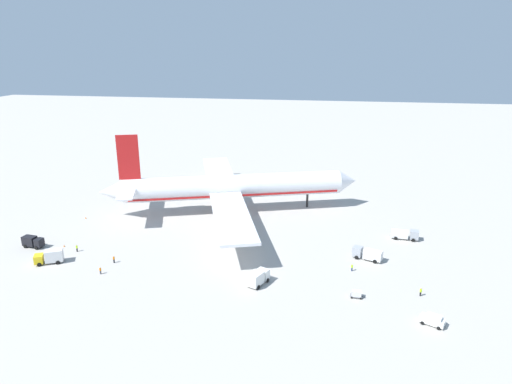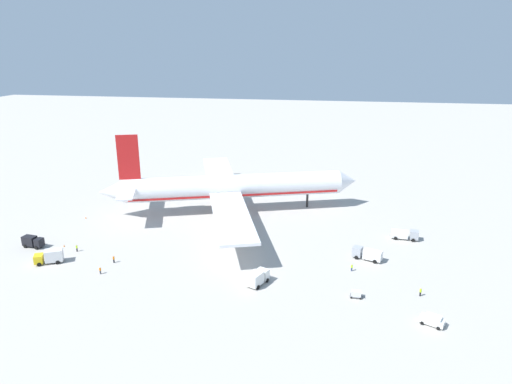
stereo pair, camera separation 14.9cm
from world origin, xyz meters
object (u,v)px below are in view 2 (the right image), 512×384
object	(u,v)px
service_truck_1	(257,277)
traffic_cone_0	(86,218)
service_truck_2	(367,254)
service_truck_4	(405,234)
ground_worker_4	(114,259)
traffic_cone_2	(64,246)
service_truck_3	(33,241)
ground_worker_1	(352,267)
ground_worker_0	(77,248)
traffic_cone_1	(121,189)
baggage_cart_0	(356,294)
ground_worker_3	(420,292)
service_van	(432,320)
ground_worker_2	(100,270)
service_truck_0	(50,256)
airliner	(231,187)

from	to	relation	value
service_truck_1	traffic_cone_0	xyz separation A→B (m)	(-55.17, 28.94, -1.35)
service_truck_2	service_truck_4	size ratio (longest dim) A/B	1.02
ground_worker_4	service_truck_4	bearing A→B (deg)	20.62
traffic_cone_0	traffic_cone_2	xyz separation A→B (m)	(4.87, -18.76, 0.00)
service_truck_1	service_truck_3	distance (m)	58.29
service_truck_2	traffic_cone_2	bearing A→B (deg)	-175.63
service_truck_1	ground_worker_1	bearing A→B (deg)	25.96
ground_worker_0	service_truck_1	bearing A→B (deg)	-10.19
ground_worker_4	traffic_cone_0	world-z (taller)	ground_worker_4
traffic_cone_0	traffic_cone_1	xyz separation A→B (m)	(-2.15, 27.04, 0.00)
service_truck_3	baggage_cart_0	bearing A→B (deg)	-7.56
baggage_cart_0	ground_worker_3	size ratio (longest dim) A/B	1.63
service_truck_1	ground_worker_4	size ratio (longest dim) A/B	3.42
service_van	ground_worker_1	world-z (taller)	service_van
ground_worker_2	service_truck_0	bearing A→B (deg)	167.86
service_truck_0	service_van	size ratio (longest dim) A/B	1.42
service_truck_0	baggage_cart_0	bearing A→B (deg)	-2.69
service_truck_1	service_van	size ratio (longest dim) A/B	1.29
service_truck_0	ground_worker_2	world-z (taller)	service_truck_0
ground_worker_2	ground_worker_1	bearing A→B (deg)	11.41
airliner	traffic_cone_1	xyz separation A→B (m)	(-41.87, 13.49, -7.22)
service_truck_2	ground_worker_0	size ratio (longest dim) A/B	4.01
ground_worker_3	airliner	bearing A→B (deg)	139.21
ground_worker_1	traffic_cone_2	world-z (taller)	ground_worker_1
service_van	traffic_cone_0	distance (m)	95.90
service_truck_3	service_truck_2	bearing A→B (deg)	5.05
airliner	ground_worker_4	world-z (taller)	airliner
ground_worker_2	traffic_cone_1	size ratio (longest dim) A/B	2.99
service_van	traffic_cone_1	xyz separation A→B (m)	(-90.28, 64.83, -0.76)
service_truck_2	ground_worker_1	xyz separation A→B (m)	(-3.67, -6.33, -0.65)
ground_worker_1	traffic_cone_0	xyz separation A→B (m)	(-74.60, 19.48, -0.56)
ground_worker_2	service_truck_3	bearing A→B (deg)	156.56
traffic_cone_0	service_truck_3	bearing A→B (deg)	-96.95
service_truck_0	service_truck_1	world-z (taller)	service_truck_0
service_truck_0	traffic_cone_0	distance (m)	28.28
service_van	service_truck_2	bearing A→B (deg)	111.82
service_truck_3	traffic_cone_2	bearing A→B (deg)	11.73
ground_worker_3	traffic_cone_2	xyz separation A→B (m)	(-82.86, 9.11, -0.64)
traffic_cone_0	traffic_cone_2	world-z (taller)	same
service_truck_4	ground_worker_2	distance (m)	74.39
traffic_cone_0	service_truck_2	bearing A→B (deg)	-9.53
service_van	traffic_cone_0	world-z (taller)	service_van
ground_worker_3	service_truck_4	bearing A→B (deg)	88.63
airliner	baggage_cart_0	size ratio (longest dim) A/B	26.89
service_truck_4	ground_worker_3	xyz separation A→B (m)	(-0.68, -28.41, -0.47)
service_truck_3	traffic_cone_1	distance (m)	47.34
baggage_cart_0	ground_worker_3	distance (m)	12.84
service_truck_0	traffic_cone_2	bearing A→B (deg)	103.54
ground_worker_0	service_truck_4	bearing A→B (deg)	15.09
service_truck_1	ground_worker_1	distance (m)	21.63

